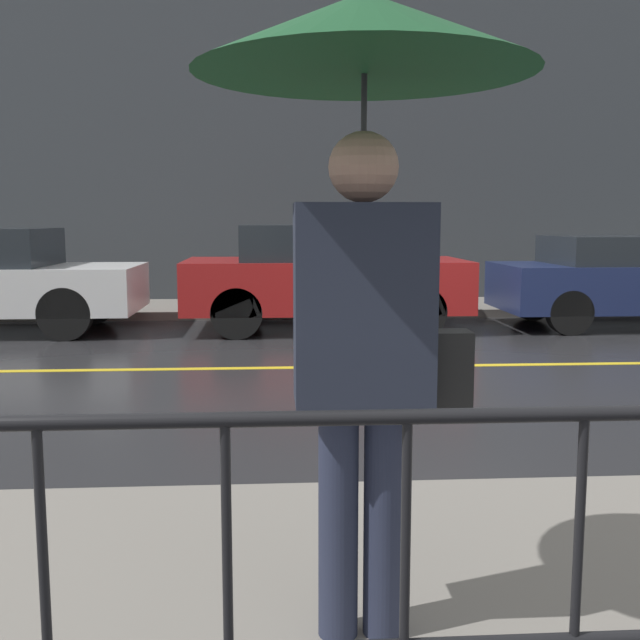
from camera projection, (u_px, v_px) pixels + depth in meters
name	position (u px, v px, depth m)	size (l,w,h in m)	color
ground_plane	(450.00, 366.00, 8.26)	(80.00, 80.00, 0.00)	#262628
sidewalk_far	(383.00, 307.00, 13.18)	(28.00, 2.01, 0.14)	slate
lane_marking	(450.00, 365.00, 8.26)	(25.20, 0.12, 0.01)	gold
building_storefront	(376.00, 142.00, 13.93)	(28.00, 0.30, 6.08)	#383D42
pedestrian	(365.00, 133.00, 2.44)	(1.12, 1.12, 2.18)	#23283D
car_red	(322.00, 276.00, 10.93)	(4.05, 1.89, 1.53)	maroon
car_navy	(627.00, 280.00, 11.24)	(3.91, 1.76, 1.36)	#19234C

